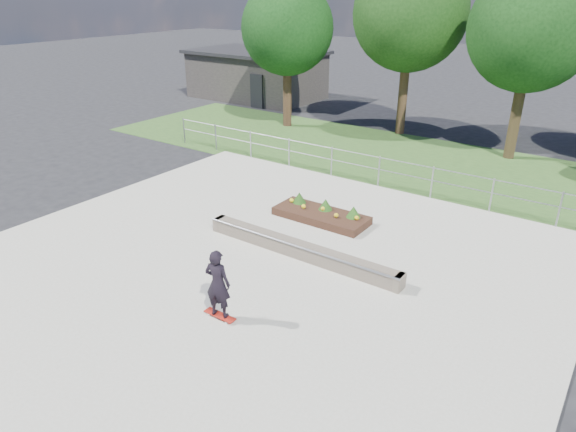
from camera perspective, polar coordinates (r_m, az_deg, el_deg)
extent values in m
plane|color=black|center=(13.43, -4.43, -6.23)|extent=(120.00, 120.00, 0.00)
cube|color=#2B4B1E|center=(22.25, 13.94, 5.76)|extent=(30.00, 8.00, 0.02)
cube|color=#A19E8E|center=(13.41, -4.43, -6.12)|extent=(15.00, 15.00, 0.06)
cylinder|color=gray|center=(24.72, -11.47, 9.25)|extent=(0.06, 0.06, 1.20)
cylinder|color=gray|center=(23.35, -8.01, 8.62)|extent=(0.06, 0.06, 1.20)
cylinder|color=#94969C|center=(22.07, -4.16, 7.88)|extent=(0.06, 0.06, 1.20)
cylinder|color=gray|center=(20.91, 0.12, 7.01)|extent=(0.06, 0.06, 1.20)
cylinder|color=gray|center=(19.87, 4.86, 5.99)|extent=(0.06, 0.06, 1.20)
cylinder|color=gray|center=(19.00, 10.06, 4.83)|extent=(0.06, 0.06, 1.20)
cylinder|color=#95979D|center=(18.30, 15.69, 3.53)|extent=(0.06, 0.06, 1.20)
cylinder|color=gray|center=(17.80, 21.68, 2.10)|extent=(0.06, 0.06, 1.20)
cylinder|color=gray|center=(17.52, 27.92, 0.58)|extent=(0.06, 0.06, 1.20)
cylinder|color=#9A9DA3|center=(18.83, 10.18, 6.41)|extent=(20.00, 0.04, 0.04)
cylinder|color=gray|center=(18.97, 10.08, 5.12)|extent=(20.00, 0.04, 0.04)
cube|color=#2A2725|center=(34.80, -3.48, 15.28)|extent=(8.00, 5.00, 2.80)
cube|color=black|center=(34.60, -3.55, 17.73)|extent=(8.40, 5.40, 0.20)
cube|color=black|center=(31.67, -3.51, 13.66)|extent=(0.90, 0.10, 2.00)
cylinder|color=#311E13|center=(27.29, -0.08, 12.98)|extent=(0.44, 0.44, 2.93)
sphere|color=black|center=(26.84, -0.09, 20.14)|extent=(4.55, 4.55, 4.55)
cylinder|color=#352215|center=(26.33, 12.59, 12.50)|extent=(0.44, 0.44, 3.38)
sphere|color=black|center=(25.86, 13.43, 21.05)|extent=(5.25, 5.25, 5.25)
cylinder|color=#2E2112|center=(23.83, 23.88, 9.55)|extent=(0.44, 0.44, 3.15)
sphere|color=black|center=(23.31, 25.46, 18.27)|extent=(4.90, 4.90, 4.90)
cube|color=brown|center=(13.92, 1.29, -3.76)|extent=(6.00, 0.40, 0.40)
cylinder|color=gray|center=(13.68, 0.83, -3.34)|extent=(6.00, 0.06, 0.06)
cube|color=brown|center=(15.55, -7.59, -0.83)|extent=(0.15, 0.42, 0.40)
cube|color=brown|center=(12.74, 12.23, -7.22)|extent=(0.15, 0.42, 0.40)
cube|color=black|center=(16.15, 3.69, 0.03)|extent=(3.00, 1.20, 0.25)
sphere|color=yellow|center=(16.74, 0.41, 1.76)|extent=(0.14, 0.14, 0.14)
sphere|color=yellow|center=(16.28, 1.73, 1.07)|extent=(0.14, 0.14, 0.14)
sphere|color=gold|center=(16.14, 3.90, 0.81)|extent=(0.14, 0.14, 0.14)
sphere|color=gold|center=(15.71, 5.38, 0.07)|extent=(0.14, 0.14, 0.14)
sphere|color=gold|center=(15.61, 7.65, -0.21)|extent=(0.14, 0.14, 0.14)
cone|color=#1A3F12|center=(16.72, 1.26, 2.08)|extent=(0.44, 0.44, 0.36)
cone|color=#1C4313|center=(16.22, 4.19, 1.31)|extent=(0.44, 0.44, 0.36)
cone|color=#1C4513|center=(15.77, 7.28, 0.48)|extent=(0.44, 0.44, 0.36)
cylinder|color=silver|center=(11.78, -8.83, -10.79)|extent=(0.05, 0.03, 0.05)
cylinder|color=white|center=(11.88, -8.22, -10.40)|extent=(0.05, 0.03, 0.05)
cylinder|color=silver|center=(11.48, -6.91, -11.71)|extent=(0.05, 0.03, 0.05)
cylinder|color=silver|center=(11.59, -6.30, -11.29)|extent=(0.05, 0.03, 0.05)
cylinder|color=#9D9DA2|center=(11.82, -8.53, -10.49)|extent=(0.02, 0.18, 0.02)
cylinder|color=gray|center=(11.52, -6.61, -11.39)|extent=(0.02, 0.18, 0.02)
cube|color=maroon|center=(11.66, -7.59, -10.86)|extent=(0.80, 0.21, 0.02)
imported|color=black|center=(11.21, -7.82, -7.46)|extent=(0.66, 0.50, 1.61)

